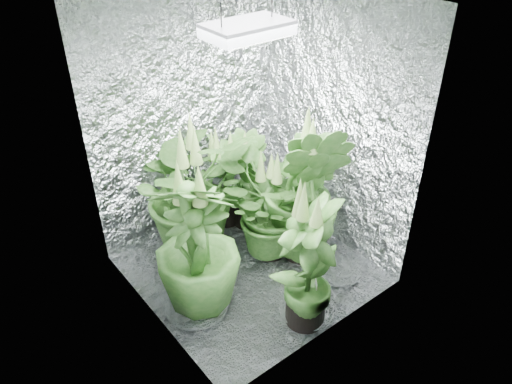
{
  "coord_description": "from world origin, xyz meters",
  "views": [
    {
      "loc": [
        -1.76,
        -2.3,
        2.62
      ],
      "look_at": [
        0.06,
        0.0,
        0.69
      ],
      "focal_mm": 35.0,
      "sensor_mm": 36.0,
      "label": 1
    }
  ],
  "objects_px": {
    "grow_lamp": "(248,30)",
    "plant_g": "(306,191)",
    "plant_a": "(191,191)",
    "plant_b": "(225,181)",
    "plant_c": "(249,183)",
    "circulation_fan": "(259,191)",
    "plant_e": "(271,209)",
    "plant_f": "(309,264)",
    "plant_d": "(197,246)"
  },
  "relations": [
    {
      "from": "circulation_fan",
      "to": "plant_f",
      "type": "bearing_deg",
      "value": -117.64
    },
    {
      "from": "grow_lamp",
      "to": "plant_e",
      "type": "bearing_deg",
      "value": 13.42
    },
    {
      "from": "plant_b",
      "to": "plant_d",
      "type": "relative_size",
      "value": 0.77
    },
    {
      "from": "plant_f",
      "to": "circulation_fan",
      "type": "bearing_deg",
      "value": 64.52
    },
    {
      "from": "plant_e",
      "to": "plant_b",
      "type": "bearing_deg",
      "value": 91.78
    },
    {
      "from": "plant_b",
      "to": "plant_f",
      "type": "bearing_deg",
      "value": -101.14
    },
    {
      "from": "plant_c",
      "to": "plant_d",
      "type": "relative_size",
      "value": 0.79
    },
    {
      "from": "grow_lamp",
      "to": "plant_f",
      "type": "relative_size",
      "value": 0.46
    },
    {
      "from": "plant_a",
      "to": "plant_c",
      "type": "height_order",
      "value": "plant_a"
    },
    {
      "from": "plant_a",
      "to": "plant_f",
      "type": "xyz_separation_m",
      "value": [
        0.16,
        -1.14,
        -0.03
      ]
    },
    {
      "from": "grow_lamp",
      "to": "plant_e",
      "type": "xyz_separation_m",
      "value": [
        0.25,
        0.06,
        -1.4
      ]
    },
    {
      "from": "plant_b",
      "to": "circulation_fan",
      "type": "height_order",
      "value": "plant_b"
    },
    {
      "from": "plant_a",
      "to": "plant_d",
      "type": "height_order",
      "value": "plant_d"
    },
    {
      "from": "plant_f",
      "to": "circulation_fan",
      "type": "distance_m",
      "value": 1.43
    },
    {
      "from": "plant_e",
      "to": "circulation_fan",
      "type": "height_order",
      "value": "plant_e"
    },
    {
      "from": "plant_g",
      "to": "plant_c",
      "type": "bearing_deg",
      "value": 98.62
    },
    {
      "from": "grow_lamp",
      "to": "plant_a",
      "type": "xyz_separation_m",
      "value": [
        -0.18,
        0.5,
        -1.29
      ]
    },
    {
      "from": "plant_c",
      "to": "plant_b",
      "type": "bearing_deg",
      "value": 129.43
    },
    {
      "from": "plant_c",
      "to": "plant_d",
      "type": "distance_m",
      "value": 1.03
    },
    {
      "from": "plant_a",
      "to": "plant_f",
      "type": "bearing_deg",
      "value": -82.11
    },
    {
      "from": "plant_g",
      "to": "plant_f",
      "type": "bearing_deg",
      "value": -131.37
    },
    {
      "from": "plant_b",
      "to": "plant_f",
      "type": "distance_m",
      "value": 1.31
    },
    {
      "from": "circulation_fan",
      "to": "plant_b",
      "type": "bearing_deg",
      "value": 174.34
    },
    {
      "from": "plant_c",
      "to": "circulation_fan",
      "type": "distance_m",
      "value": 0.35
    },
    {
      "from": "grow_lamp",
      "to": "plant_a",
      "type": "height_order",
      "value": "grow_lamp"
    },
    {
      "from": "grow_lamp",
      "to": "plant_b",
      "type": "xyz_separation_m",
      "value": [
        0.23,
        0.64,
        -1.43
      ]
    },
    {
      "from": "plant_b",
      "to": "plant_d",
      "type": "distance_m",
      "value": 1.03
    },
    {
      "from": "plant_c",
      "to": "plant_f",
      "type": "height_order",
      "value": "plant_f"
    },
    {
      "from": "plant_a",
      "to": "plant_b",
      "type": "distance_m",
      "value": 0.46
    },
    {
      "from": "plant_b",
      "to": "plant_c",
      "type": "height_order",
      "value": "plant_c"
    },
    {
      "from": "plant_b",
      "to": "grow_lamp",
      "type": "bearing_deg",
      "value": -110.12
    },
    {
      "from": "plant_b",
      "to": "plant_c",
      "type": "relative_size",
      "value": 0.98
    },
    {
      "from": "plant_c",
      "to": "plant_a",
      "type": "bearing_deg",
      "value": 178.15
    },
    {
      "from": "plant_c",
      "to": "plant_e",
      "type": "height_order",
      "value": "plant_e"
    },
    {
      "from": "plant_a",
      "to": "plant_e",
      "type": "distance_m",
      "value": 0.62
    },
    {
      "from": "plant_b",
      "to": "plant_e",
      "type": "bearing_deg",
      "value": -88.22
    },
    {
      "from": "plant_a",
      "to": "plant_g",
      "type": "bearing_deg",
      "value": -43.88
    },
    {
      "from": "plant_g",
      "to": "circulation_fan",
      "type": "distance_m",
      "value": 0.85
    },
    {
      "from": "grow_lamp",
      "to": "plant_e",
      "type": "distance_m",
      "value": 1.43
    },
    {
      "from": "plant_b",
      "to": "plant_f",
      "type": "xyz_separation_m",
      "value": [
        -0.25,
        -1.28,
        0.11
      ]
    },
    {
      "from": "plant_d",
      "to": "plant_e",
      "type": "distance_m",
      "value": 0.76
    },
    {
      "from": "plant_b",
      "to": "plant_f",
      "type": "relative_size",
      "value": 0.81
    },
    {
      "from": "plant_c",
      "to": "plant_d",
      "type": "height_order",
      "value": "plant_d"
    },
    {
      "from": "grow_lamp",
      "to": "plant_g",
      "type": "xyz_separation_m",
      "value": [
        0.45,
        -0.1,
        -1.24
      ]
    },
    {
      "from": "plant_c",
      "to": "plant_f",
      "type": "relative_size",
      "value": 0.82
    },
    {
      "from": "plant_c",
      "to": "plant_f",
      "type": "xyz_separation_m",
      "value": [
        -0.38,
        -1.12,
        0.1
      ]
    },
    {
      "from": "plant_e",
      "to": "plant_g",
      "type": "bearing_deg",
      "value": -39.4
    },
    {
      "from": "circulation_fan",
      "to": "plant_e",
      "type": "bearing_deg",
      "value": -122.69
    },
    {
      "from": "plant_b",
      "to": "circulation_fan",
      "type": "distance_m",
      "value": 0.42
    },
    {
      "from": "plant_a",
      "to": "plant_e",
      "type": "bearing_deg",
      "value": -45.78
    }
  ]
}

